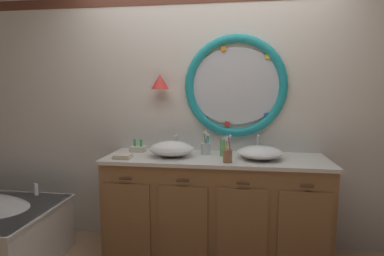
{
  "coord_description": "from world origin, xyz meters",
  "views": [
    {
      "loc": [
        0.25,
        -2.32,
        1.49
      ],
      "look_at": [
        -0.11,
        0.25,
        1.16
      ],
      "focal_mm": 28.41,
      "sensor_mm": 36.0,
      "label": 1
    }
  ],
  "objects_px": {
    "toothbrush_holder_left": "(206,148)",
    "folded_hand_towel": "(123,156)",
    "sink_basin_left": "(171,149)",
    "sink_basin_right": "(260,152)",
    "toiletry_basket": "(138,148)",
    "soap_dispenser": "(223,147)",
    "toothbrush_holder_right": "(228,155)"
  },
  "relations": [
    {
      "from": "toothbrush_holder_right",
      "to": "sink_basin_right",
      "type": "bearing_deg",
      "value": 30.89
    },
    {
      "from": "folded_hand_towel",
      "to": "toiletry_basket",
      "type": "xyz_separation_m",
      "value": [
        0.04,
        0.3,
        0.01
      ]
    },
    {
      "from": "sink_basin_right",
      "to": "toothbrush_holder_left",
      "type": "xyz_separation_m",
      "value": [
        -0.47,
        0.12,
        0.0
      ]
    },
    {
      "from": "sink_basin_left",
      "to": "toiletry_basket",
      "type": "height_order",
      "value": "sink_basin_left"
    },
    {
      "from": "sink_basin_left",
      "to": "sink_basin_right",
      "type": "bearing_deg",
      "value": -0.0
    },
    {
      "from": "toothbrush_holder_left",
      "to": "folded_hand_towel",
      "type": "height_order",
      "value": "toothbrush_holder_left"
    },
    {
      "from": "soap_dispenser",
      "to": "toiletry_basket",
      "type": "distance_m",
      "value": 0.81
    },
    {
      "from": "sink_basin_right",
      "to": "soap_dispenser",
      "type": "xyz_separation_m",
      "value": [
        -0.31,
        0.08,
        0.02
      ]
    },
    {
      "from": "sink_basin_right",
      "to": "folded_hand_towel",
      "type": "relative_size",
      "value": 2.53
    },
    {
      "from": "folded_hand_towel",
      "to": "toiletry_basket",
      "type": "height_order",
      "value": "toiletry_basket"
    },
    {
      "from": "toiletry_basket",
      "to": "sink_basin_right",
      "type": "bearing_deg",
      "value": -8.08
    },
    {
      "from": "toothbrush_holder_left",
      "to": "toiletry_basket",
      "type": "relative_size",
      "value": 1.61
    },
    {
      "from": "sink_basin_left",
      "to": "sink_basin_right",
      "type": "distance_m",
      "value": 0.76
    },
    {
      "from": "sink_basin_left",
      "to": "toothbrush_holder_right",
      "type": "height_order",
      "value": "toothbrush_holder_right"
    },
    {
      "from": "toothbrush_holder_left",
      "to": "folded_hand_towel",
      "type": "bearing_deg",
      "value": -158.89
    },
    {
      "from": "sink_basin_left",
      "to": "folded_hand_towel",
      "type": "relative_size",
      "value": 2.59
    },
    {
      "from": "toothbrush_holder_right",
      "to": "folded_hand_towel",
      "type": "xyz_separation_m",
      "value": [
        -0.88,
        0.02,
        -0.04
      ]
    },
    {
      "from": "toothbrush_holder_left",
      "to": "soap_dispenser",
      "type": "xyz_separation_m",
      "value": [
        0.16,
        -0.05,
        0.02
      ]
    },
    {
      "from": "sink_basin_left",
      "to": "toothbrush_holder_right",
      "type": "distance_m",
      "value": 0.52
    },
    {
      "from": "sink_basin_right",
      "to": "soap_dispenser",
      "type": "height_order",
      "value": "soap_dispenser"
    },
    {
      "from": "toothbrush_holder_left",
      "to": "toothbrush_holder_right",
      "type": "relative_size",
      "value": 0.97
    },
    {
      "from": "toothbrush_holder_left",
      "to": "folded_hand_towel",
      "type": "relative_size",
      "value": 1.46
    },
    {
      "from": "sink_basin_left",
      "to": "sink_basin_right",
      "type": "relative_size",
      "value": 1.02
    },
    {
      "from": "soap_dispenser",
      "to": "folded_hand_towel",
      "type": "relative_size",
      "value": 1.17
    },
    {
      "from": "folded_hand_towel",
      "to": "sink_basin_right",
      "type": "bearing_deg",
      "value": 6.92
    },
    {
      "from": "toiletry_basket",
      "to": "soap_dispenser",
      "type": "bearing_deg",
      "value": -5.74
    },
    {
      "from": "sink_basin_right",
      "to": "toothbrush_holder_left",
      "type": "relative_size",
      "value": 1.74
    },
    {
      "from": "toothbrush_holder_left",
      "to": "toiletry_basket",
      "type": "xyz_separation_m",
      "value": [
        -0.64,
        0.03,
        -0.03
      ]
    },
    {
      "from": "sink_basin_left",
      "to": "soap_dispenser",
      "type": "xyz_separation_m",
      "value": [
        0.45,
        0.08,
        0.01
      ]
    },
    {
      "from": "sink_basin_left",
      "to": "toothbrush_holder_left",
      "type": "bearing_deg",
      "value": 23.11
    },
    {
      "from": "sink_basin_right",
      "to": "folded_hand_towel",
      "type": "xyz_separation_m",
      "value": [
        -1.15,
        -0.14,
        -0.04
      ]
    },
    {
      "from": "sink_basin_left",
      "to": "folded_hand_towel",
      "type": "distance_m",
      "value": 0.42
    }
  ]
}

